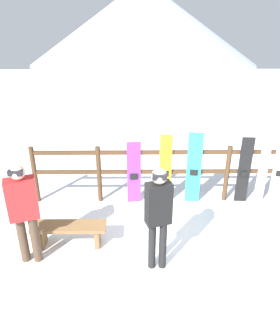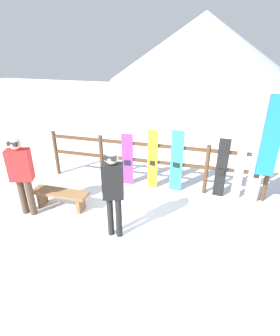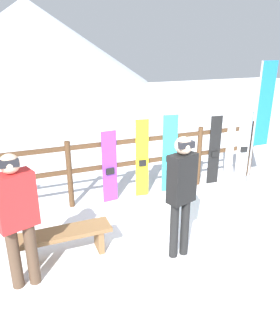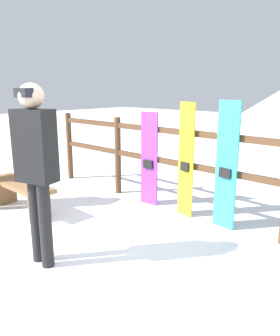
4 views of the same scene
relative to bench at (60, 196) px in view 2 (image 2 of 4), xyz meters
The scene contains 13 objects.
ground_plane 1.77m from the bench, ahead, with size 40.00×40.00×0.00m, color white.
mountain_backdrop 23.73m from the bench, 85.78° to the left, with size 18.00×18.00×6.00m.
fence 2.34m from the bench, 41.16° to the left, with size 5.52×0.10×1.26m.
bench is the anchor object (origin of this frame).
person_black 1.76m from the bench, 20.57° to the right, with size 0.42×0.31×1.75m.
person_red 0.97m from the bench, 146.51° to the right, with size 0.51×0.38×1.73m.
snowboard_purple 1.87m from the bench, 52.55° to the left, with size 0.29×0.08×1.38m.
snowboard_yellow 2.34m from the bench, 39.44° to the left, with size 0.25×0.08×1.54m.
snowboard_cyan 2.82m from the bench, 31.65° to the left, with size 0.30×0.08×1.58m.
snowboard_black_stripe 3.74m from the bench, 23.07° to the left, with size 0.26×0.07×1.47m.
ski_pair_white 4.13m from the bench, 20.95° to the left, with size 0.20×0.02×1.79m.
snowboard_white 4.45m from the bench, 19.23° to the left, with size 0.29×0.09×1.50m.
rental_flag 4.49m from the bench, 14.22° to the left, with size 0.40×0.04×2.54m.
Camera 2 is at (1.28, -4.16, 3.41)m, focal length 28.00 mm.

